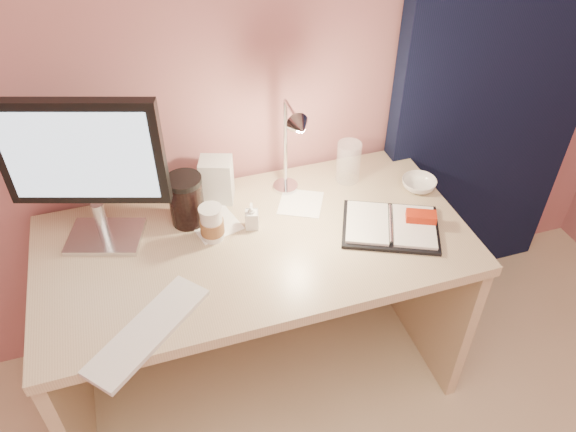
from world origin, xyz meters
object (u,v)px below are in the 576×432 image
object	(u,v)px
coffee_cup	(212,224)
clear_cup	(348,162)
keyboard	(148,330)
desk	(252,273)
monitor	(85,162)
product_box	(217,180)
planner	(393,225)
desk_lamp	(295,147)
lotion_bottle	(252,216)
bowl	(419,184)
dark_jar	(187,202)

from	to	relation	value
coffee_cup	clear_cup	bearing A→B (deg)	16.99
keyboard	coffee_cup	size ratio (longest dim) A/B	3.17
desk	clear_cup	size ratio (longest dim) A/B	9.10
monitor	product_box	distance (m)	0.46
clear_cup	planner	bearing A→B (deg)	-82.08
product_box	desk_lamp	xyz separation A→B (m)	(0.25, -0.11, 0.16)
planner	lotion_bottle	bearing A→B (deg)	-174.03
monitor	desk	bearing A→B (deg)	7.57
planner	monitor	bearing A→B (deg)	-170.12
keyboard	bowl	size ratio (longest dim) A/B	3.19
bowl	desk	bearing A→B (deg)	-178.73
monitor	keyboard	xyz separation A→B (m)	(0.09, -0.43, -0.30)
desk_lamp	monitor	bearing A→B (deg)	179.24
desk	lotion_bottle	xyz separation A→B (m)	(0.01, -0.01, 0.27)
keyboard	dark_jar	bearing A→B (deg)	25.36
planner	desk_lamp	world-z (taller)	desk_lamp
bowl	keyboard	bearing A→B (deg)	-160.52
bowl	dark_jar	world-z (taller)	dark_jar
keyboard	dark_jar	world-z (taller)	dark_jar
desk_lamp	dark_jar	bearing A→B (deg)	177.24
planner	clear_cup	world-z (taller)	clear_cup
coffee_cup	lotion_bottle	bearing A→B (deg)	5.39
keyboard	monitor	bearing A→B (deg)	60.29
keyboard	lotion_bottle	xyz separation A→B (m)	(0.38, 0.34, 0.04)
dark_jar	coffee_cup	bearing A→B (deg)	-60.39
product_box	desk_lamp	bearing A→B (deg)	-5.74
desk_lamp	keyboard	bearing A→B (deg)	-142.87
lotion_bottle	bowl	bearing A→B (deg)	1.83
desk_lamp	planner	bearing A→B (deg)	-37.86
coffee_cup	product_box	xyz separation A→B (m)	(0.06, 0.20, 0.02)
product_box	dark_jar	bearing A→B (deg)	-124.54
coffee_cup	desk_lamp	size ratio (longest dim) A/B	0.33
clear_cup	bowl	size ratio (longest dim) A/B	1.24
monitor	keyboard	world-z (taller)	monitor
keyboard	desk_lamp	distance (m)	0.73
desk	clear_cup	bearing A→B (deg)	19.45
lotion_bottle	product_box	xyz separation A→B (m)	(-0.07, 0.18, 0.03)
bowl	desk_lamp	distance (m)	0.51
planner	dark_jar	world-z (taller)	dark_jar
coffee_cup	clear_cup	size ratio (longest dim) A/B	0.81
bowl	dark_jar	xyz separation A→B (m)	(-0.82, 0.07, 0.06)
desk	desk_lamp	world-z (taller)	desk_lamp
lotion_bottle	desk_lamp	size ratio (longest dim) A/B	0.25
clear_cup	dark_jar	world-z (taller)	dark_jar
lotion_bottle	product_box	size ratio (longest dim) A/B	0.59
desk	desk_lamp	size ratio (longest dim) A/B	3.66
lotion_bottle	dark_jar	xyz separation A→B (m)	(-0.20, 0.09, 0.03)
monitor	lotion_bottle	distance (m)	0.54
desk	planner	world-z (taller)	planner
product_box	coffee_cup	bearing A→B (deg)	-88.28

